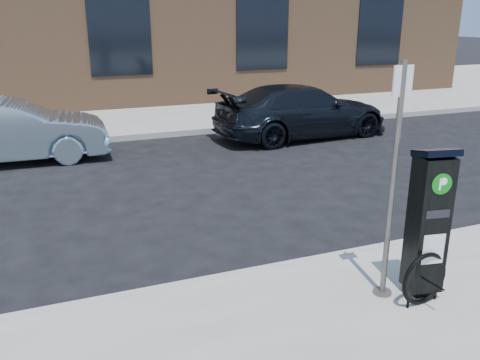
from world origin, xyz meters
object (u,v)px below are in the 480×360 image
car_silver (7,131)px  car_dark (302,111)px  bike_rack (424,279)px  sign_pole (393,186)px  parking_kiosk (428,222)px

car_silver → car_dark: size_ratio=0.89×
car_dark → bike_rack: bearing=156.0°
sign_pole → bike_rack: bearing=-50.6°
bike_rack → parking_kiosk: bearing=50.8°
sign_pole → bike_rack: (0.27, -0.33, -0.98)m
sign_pole → bike_rack: 1.07m
bike_rack → car_silver: (-4.36, 8.28, 0.26)m
car_silver → bike_rack: bearing=-149.9°
parking_kiosk → sign_pole: size_ratio=0.66×
parking_kiosk → car_silver: parking_kiosk is taller
bike_rack → car_silver: 9.36m
parking_kiosk → car_dark: parking_kiosk is taller
parking_kiosk → bike_rack: 0.61m
parking_kiosk → car_dark: 8.42m
parking_kiosk → car_silver: bearing=129.1°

